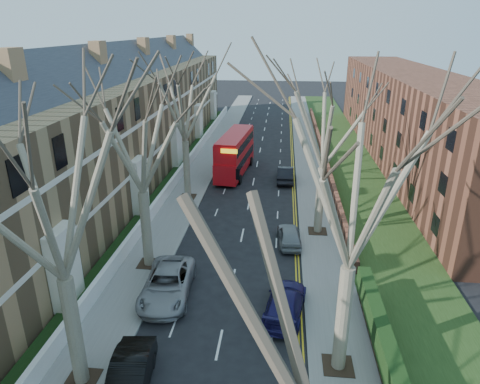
# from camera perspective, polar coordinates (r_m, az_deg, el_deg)

# --- Properties ---
(pavement_left) EXTENTS (3.00, 102.00, 0.12)m
(pavement_left) POSITION_cam_1_polar(r_m,az_deg,el_deg) (49.91, -4.60, 4.01)
(pavement_left) COLOR slate
(pavement_left) RESTS_ON ground
(pavement_right) EXTENTS (3.00, 102.00, 0.12)m
(pavement_right) POSITION_cam_1_polar(r_m,az_deg,el_deg) (49.25, 9.31, 3.55)
(pavement_right) COLOR slate
(pavement_right) RESTS_ON ground
(terrace_left) EXTENTS (9.70, 78.00, 13.60)m
(terrace_left) POSITION_cam_1_polar(r_m,az_deg,el_deg) (43.20, -16.85, 7.96)
(terrace_left) COLOR #9B764F
(terrace_left) RESTS_ON ground
(flats_right) EXTENTS (13.97, 54.00, 10.00)m
(flats_right) POSITION_cam_1_polar(r_m,az_deg,el_deg) (53.86, 21.81, 9.25)
(flats_right) COLOR brown
(flats_right) RESTS_ON ground
(front_wall_left) EXTENTS (0.30, 78.00, 1.00)m
(front_wall_left) POSITION_cam_1_polar(r_m,az_deg,el_deg) (42.67, -8.68, 1.59)
(front_wall_left) COLOR white
(front_wall_left) RESTS_ON ground
(grass_verge_right) EXTENTS (6.00, 102.00, 0.06)m
(grass_verge_right) POSITION_cam_1_polar(r_m,az_deg,el_deg) (49.72, 14.50, 3.42)
(grass_verge_right) COLOR #1E3613
(grass_verge_right) RESTS_ON ground
(tree_left_mid) EXTENTS (10.50, 10.50, 14.71)m
(tree_left_mid) POSITION_cam_1_polar(r_m,az_deg,el_deg) (17.07, -24.26, 1.47)
(tree_left_mid) COLOR brown
(tree_left_mid) RESTS_ON ground
(tree_left_far) EXTENTS (10.15, 10.15, 14.22)m
(tree_left_far) POSITION_cam_1_polar(r_m,az_deg,el_deg) (25.93, -13.54, 8.31)
(tree_left_far) COLOR brown
(tree_left_far) RESTS_ON ground
(tree_left_dist) EXTENTS (10.50, 10.50, 14.71)m
(tree_left_dist) POSITION_cam_1_polar(r_m,az_deg,el_deg) (37.23, -7.60, 12.98)
(tree_left_dist) COLOR brown
(tree_left_dist) RESTS_ON ground
(tree_right_mid) EXTENTS (10.50, 10.50, 14.71)m
(tree_right_mid) POSITION_cam_1_polar(r_m,az_deg,el_deg) (16.98, 15.50, 2.51)
(tree_right_mid) COLOR brown
(tree_right_mid) RESTS_ON ground
(tree_right_far) EXTENTS (10.15, 10.15, 14.22)m
(tree_right_far) POSITION_cam_1_polar(r_m,az_deg,el_deg) (30.53, 11.41, 10.37)
(tree_right_far) COLOR brown
(tree_right_far) RESTS_ON ground
(double_decker_bus) EXTENTS (3.30, 10.19, 4.22)m
(double_decker_bus) POSITION_cam_1_polar(r_m,az_deg,el_deg) (45.46, -0.67, 4.99)
(double_decker_bus) COLOR red
(double_decker_bus) RESTS_ON ground
(car_left_mid) EXTENTS (2.12, 4.76, 1.52)m
(car_left_mid) POSITION_cam_1_polar(r_m,az_deg,el_deg) (20.48, -14.54, -22.82)
(car_left_mid) COLOR black
(car_left_mid) RESTS_ON ground
(car_left_far) EXTENTS (3.02, 5.94, 1.61)m
(car_left_far) POSITION_cam_1_polar(r_m,az_deg,el_deg) (25.75, -9.65, -11.99)
(car_left_far) COLOR gray
(car_left_far) RESTS_ON ground
(car_right_near) EXTENTS (2.66, 5.14, 1.42)m
(car_right_near) POSITION_cam_1_polar(r_m,az_deg,el_deg) (24.21, 6.03, -14.44)
(car_right_near) COLOR #1B154C
(car_right_near) RESTS_ON ground
(car_right_mid) EXTENTS (1.94, 4.10, 1.36)m
(car_right_mid) POSITION_cam_1_polar(r_m,az_deg,el_deg) (31.26, 6.57, -5.75)
(car_right_mid) COLOR gray
(car_right_mid) RESTS_ON ground
(car_right_far) EXTENTS (1.65, 4.63, 1.52)m
(car_right_far) POSITION_cam_1_polar(r_m,az_deg,el_deg) (43.71, 6.07, 2.40)
(car_right_far) COLOR black
(car_right_far) RESTS_ON ground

